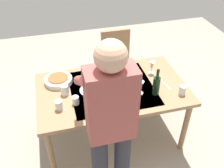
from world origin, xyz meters
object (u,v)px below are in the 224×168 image
(person_server, at_px, (110,124))
(dinner_plate_far, at_px, (104,77))
(wine_bottle, at_px, (156,85))
(wine_glass_left, at_px, (141,85))
(water_cup_far_left, at_px, (59,105))
(serving_bowl_pasta, at_px, (58,80))
(water_cup_far_right, at_px, (65,90))
(chair_near, at_px, (117,59))
(water_cup_near_left, at_px, (182,90))
(wine_glass_right, at_px, (152,65))
(dining_table, at_px, (112,93))
(water_cup_near_right, at_px, (76,100))
(dinner_plate_near, at_px, (91,90))

(person_server, bearing_deg, dinner_plate_far, -99.59)
(wine_bottle, distance_m, wine_glass_left, 0.16)
(water_cup_far_left, distance_m, serving_bowl_pasta, 0.43)
(person_server, bearing_deg, water_cup_far_right, -68.90)
(wine_bottle, height_order, wine_glass_left, wine_bottle)
(chair_near, relative_size, water_cup_far_left, 9.16)
(water_cup_near_left, relative_size, water_cup_far_left, 1.03)
(chair_near, bearing_deg, wine_glass_right, 106.60)
(wine_bottle, height_order, dinner_plate_far, wine_bottle)
(person_server, xyz_separation_m, water_cup_far_left, (0.37, -0.54, -0.19))
(dining_table, height_order, water_cup_far_right, water_cup_far_right)
(wine_glass_right, height_order, water_cup_near_right, wine_glass_right)
(water_cup_near_left, bearing_deg, chair_near, -71.94)
(water_cup_far_right, bearing_deg, dinner_plate_near, 177.91)
(dining_table, height_order, dinner_plate_near, dinner_plate_near)
(wine_glass_left, xyz_separation_m, water_cup_near_left, (-0.41, 0.12, -0.05))
(water_cup_near_left, relative_size, dinner_plate_near, 0.45)
(chair_near, relative_size, serving_bowl_pasta, 3.03)
(wine_glass_left, height_order, dinner_plate_near, wine_glass_left)
(water_cup_far_right, distance_m, dinner_plate_near, 0.27)
(water_cup_far_right, bearing_deg, chair_near, -133.54)
(water_cup_far_right, height_order, dinner_plate_near, water_cup_far_right)
(dinner_plate_near, bearing_deg, water_cup_near_left, 161.82)
(wine_bottle, bearing_deg, water_cup_near_left, 163.77)
(person_server, xyz_separation_m, dinner_plate_far, (-0.16, -0.94, -0.23))
(wine_bottle, relative_size, water_cup_near_left, 2.89)
(water_cup_near_left, height_order, dinner_plate_near, water_cup_near_left)
(person_server, bearing_deg, dining_table, -105.52)
(chair_near, distance_m, wine_glass_right, 0.79)
(dinner_plate_near, bearing_deg, serving_bowl_pasta, -36.29)
(wine_glass_left, xyz_separation_m, water_cup_near_right, (0.66, -0.01, -0.06))
(wine_glass_left, bearing_deg, water_cup_near_left, 163.75)
(water_cup_near_left, bearing_deg, dining_table, -23.04)
(water_cup_near_left, xyz_separation_m, water_cup_far_left, (1.24, -0.09, -0.00))
(chair_near, distance_m, water_cup_near_right, 1.25)
(chair_near, relative_size, water_cup_near_left, 8.89)
(wine_bottle, height_order, wine_glass_right, wine_bottle)
(water_cup_far_right, xyz_separation_m, serving_bowl_pasta, (0.05, -0.22, -0.02))
(person_server, relative_size, serving_bowl_pasta, 5.63)
(wine_bottle, distance_m, water_cup_near_left, 0.28)
(dinner_plate_near, bearing_deg, wine_bottle, 161.03)
(person_server, bearing_deg, water_cup_far_left, -55.50)
(chair_near, bearing_deg, water_cup_near_right, 55.03)
(dinner_plate_far, bearing_deg, water_cup_far_right, 22.63)
(wine_glass_right, distance_m, dinner_plate_near, 0.75)
(water_cup_far_right, height_order, dinner_plate_far, water_cup_far_right)
(dining_table, relative_size, water_cup_near_right, 18.09)
(wine_bottle, xyz_separation_m, dinner_plate_far, (0.45, -0.41, -0.10))
(water_cup_near_right, height_order, water_cup_far_right, water_cup_far_right)
(serving_bowl_pasta, height_order, dinner_plate_far, serving_bowl_pasta)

